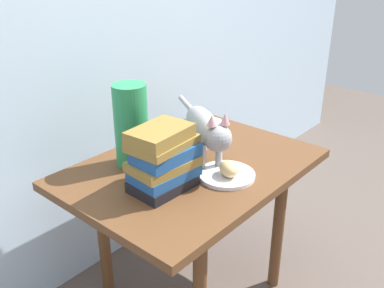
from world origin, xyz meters
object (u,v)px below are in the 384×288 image
Objects in this scene: candle_jar at (213,132)px; side_table at (192,182)px; cat at (205,128)px; tv_remote at (184,130)px; plate at (226,175)px; bread_roll at (228,169)px; book_stack at (163,159)px; green_vase at (131,125)px.

side_table is at bearing -160.70° from candle_jar.
tv_remote is (0.15, 0.24, -0.12)m from cat.
plate is at bearing -86.44° from side_table.
book_stack is at bearing 144.24° from bread_roll.
cat is 0.22m from book_stack.
cat is (0.04, -0.03, 0.20)m from side_table.
bread_roll is 0.42m from tv_remote.
tv_remote is at bearing 56.94° from cat.
bread_roll is at bearing -91.22° from side_table.
bread_roll is 0.31m from candle_jar.
green_vase is at bearing 76.07° from book_stack.
plate is 0.04m from bread_roll.
candle_jar is 0.57× the size of tv_remote.
candle_jar is (0.20, 0.22, 0.03)m from plate.
tv_remote is at bearing 33.59° from book_stack.
green_vase is 0.35m from tv_remote.
tv_remote is at bearing 47.37° from side_table.
plate is at bearing -66.25° from green_vase.
side_table is 0.19m from bread_roll.
plate is 0.23m from book_stack.
plate is 0.36m from green_vase.
tv_remote reaches higher than side_table.
side_table is 0.25m from book_stack.
candle_jar reaches higher than side_table.
side_table is 0.16m from plate.
plate is 0.66× the size of green_vase.
side_table is 2.08× the size of cat.
cat is 1.45× the size of green_vase.
cat is 0.31m from tv_remote.
candle_jar is at bearing -98.43° from tv_remote.
candle_jar is at bearing 15.61° from book_stack.
green_vase reaches higher than bread_roll.
candle_jar is (0.21, 0.23, -0.00)m from bread_roll.
bread_roll reaches higher than side_table.
candle_jar reaches higher than tv_remote.
candle_jar is (0.21, 0.07, 0.11)m from side_table.
book_stack is at bearing -164.39° from candle_jar.
tv_remote is at bearing 95.44° from candle_jar.
green_vase reaches higher than book_stack.
book_stack is at bearing -160.27° from tv_remote.
candle_jar is (0.33, -0.09, -0.11)m from green_vase.
bread_roll is at bearing -132.46° from candle_jar.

